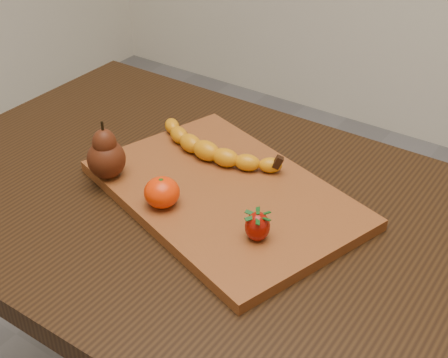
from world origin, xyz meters
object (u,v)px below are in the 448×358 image
Objects in this scene: pear at (105,150)px; mandarin at (162,192)px; table at (190,237)px; cutting_board at (224,194)px.

pear is 0.14m from mandarin.
mandarin is at bearing -87.02° from table.
table is at bearing 92.98° from mandarin.
pear is (-0.13, -0.06, 0.17)m from table.
cutting_board is (0.06, 0.02, 0.11)m from table.
table is 0.22m from pear.
pear is (-0.19, -0.08, 0.06)m from cutting_board.
pear is at bearing -155.95° from table.
pear reaches higher than table.
cutting_board is at bearing 59.02° from mandarin.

